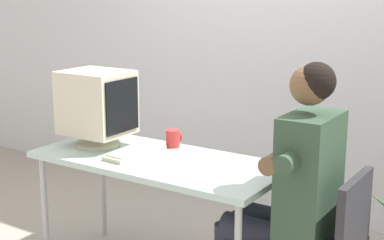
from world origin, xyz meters
The scene contains 6 objects.
wall_back centered at (0.30, 1.40, 1.50)m, with size 8.00×0.10×3.00m, color silver.
desk centered at (0.00, 0.00, 0.68)m, with size 1.45×0.64×0.73m.
crt_monitor centered at (-0.46, 0.01, 1.00)m, with size 0.40×0.33×0.46m.
keyboard centered at (-0.15, -0.02, 0.75)m, with size 0.16×0.41×0.03m.
person_seated centered at (0.81, 0.00, 0.72)m, with size 0.70×0.57×1.34m.
desk_mug centered at (-0.06, 0.24, 0.79)m, with size 0.08×0.09×0.11m.
Camera 1 is at (1.84, -2.46, 1.67)m, focal length 52.90 mm.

